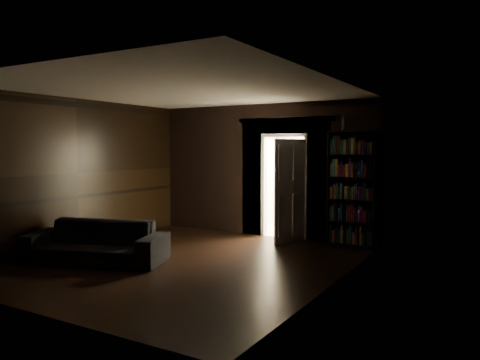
% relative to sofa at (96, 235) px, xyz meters
% --- Properties ---
extents(ground, '(5.50, 5.50, 0.00)m').
position_rel_sofa_xyz_m(ground, '(1.31, 0.69, -0.44)').
color(ground, black).
rests_on(ground, ground).
extents(room_walls, '(5.02, 5.61, 2.84)m').
position_rel_sofa_xyz_m(room_walls, '(1.30, 1.76, 1.24)').
color(room_walls, black).
rests_on(room_walls, ground).
extents(kitchen_alcove, '(2.20, 1.80, 2.60)m').
position_rel_sofa_xyz_m(kitchen_alcove, '(1.81, 4.56, 0.77)').
color(kitchen_alcove, beige).
rests_on(kitchen_alcove, ground).
extents(sofa, '(2.47, 1.67, 0.88)m').
position_rel_sofa_xyz_m(sofa, '(0.00, 0.00, 0.00)').
color(sofa, black).
rests_on(sofa, ground).
extents(bookshelf, '(0.95, 0.65, 2.20)m').
position_rel_sofa_xyz_m(bookshelf, '(3.31, 3.24, 0.66)').
color(bookshelf, black).
rests_on(bookshelf, ground).
extents(refrigerator, '(0.92, 0.89, 1.65)m').
position_rel_sofa_xyz_m(refrigerator, '(2.41, 4.80, 0.39)').
color(refrigerator, silver).
rests_on(refrigerator, ground).
extents(door, '(0.33, 0.82, 2.05)m').
position_rel_sofa_xyz_m(door, '(2.14, 3.02, 0.59)').
color(door, white).
rests_on(door, ground).
extents(figurine, '(0.10, 0.10, 0.29)m').
position_rel_sofa_xyz_m(figurine, '(3.12, 3.23, 1.91)').
color(figurine, white).
rests_on(figurine, bookshelf).
extents(bottles, '(0.69, 0.33, 0.28)m').
position_rel_sofa_xyz_m(bottles, '(2.47, 4.75, 1.35)').
color(bottles, black).
rests_on(bottles, refrigerator).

